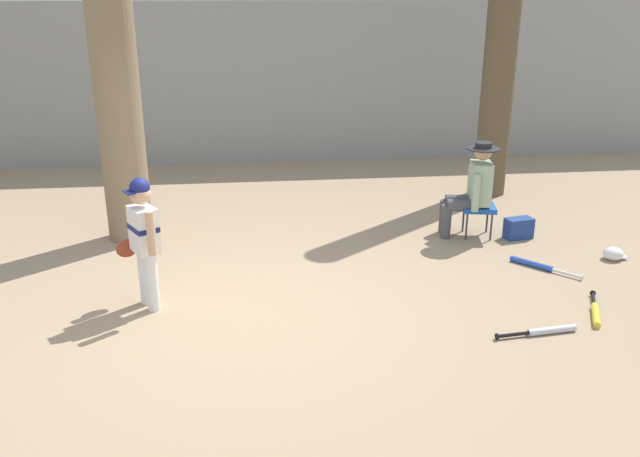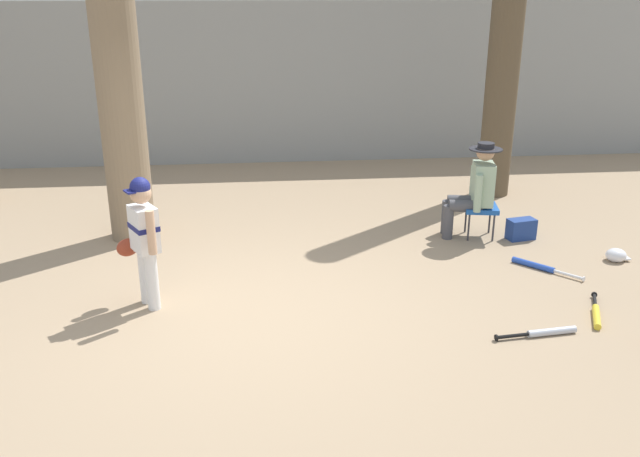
{
  "view_description": "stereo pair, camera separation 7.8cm",
  "coord_description": "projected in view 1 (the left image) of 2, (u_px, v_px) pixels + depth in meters",
  "views": [
    {
      "loc": [
        -0.02,
        -5.68,
        2.93
      ],
      "look_at": [
        0.66,
        0.3,
        0.75
      ],
      "focal_mm": 37.11,
      "sensor_mm": 36.0,
      "label": 1
    },
    {
      "loc": [
        0.06,
        -5.69,
        2.93
      ],
      "look_at": [
        0.66,
        0.3,
        0.75
      ],
      "focal_mm": 37.11,
      "sensor_mm": 36.0,
      "label": 2
    }
  ],
  "objects": [
    {
      "name": "batting_helmet_white",
      "position": [
        613.0,
        254.0,
        7.6
      ],
      "size": [
        0.28,
        0.21,
        0.16
      ],
      "color": "silver",
      "rests_on": "ground"
    },
    {
      "name": "tree_behind_spectator",
      "position": [
        501.0,
        49.0,
        9.39
      ],
      "size": [
        0.73,
        0.73,
        5.02
      ],
      "color": "brown",
      "rests_on": "ground"
    },
    {
      "name": "seated_spectator",
      "position": [
        472.0,
        187.0,
        8.14
      ],
      "size": [
        0.68,
        0.54,
        1.2
      ],
      "color": "#47474C",
      "rests_on": "ground"
    },
    {
      "name": "concrete_back_wall",
      "position": [
        245.0,
        83.0,
        11.57
      ],
      "size": [
        18.0,
        0.36,
        2.77
      ],
      "primitive_type": "cube",
      "color": "gray",
      "rests_on": "ground"
    },
    {
      "name": "ground_plane",
      "position": [
        254.0,
        316.0,
        6.31
      ],
      "size": [
        60.0,
        60.0,
        0.0
      ],
      "primitive_type": "plane",
      "color": "#9E8466"
    },
    {
      "name": "bat_blue_youth",
      "position": [
        537.0,
        265.0,
        7.37
      ],
      "size": [
        0.6,
        0.66,
        0.07
      ],
      "color": "#2347AD",
      "rests_on": "ground"
    },
    {
      "name": "folding_stool",
      "position": [
        478.0,
        208.0,
        8.23
      ],
      "size": [
        0.47,
        0.47,
        0.41
      ],
      "color": "#194C9E",
      "rests_on": "ground"
    },
    {
      "name": "bat_aluminum_silver",
      "position": [
        546.0,
        331.0,
        5.95
      ],
      "size": [
        0.78,
        0.14,
        0.07
      ],
      "color": "#B7BCC6",
      "rests_on": "ground"
    },
    {
      "name": "bat_yellow_trainer",
      "position": [
        595.0,
        312.0,
        6.29
      ],
      "size": [
        0.36,
        0.69,
        0.07
      ],
      "color": "yellow",
      "rests_on": "ground"
    },
    {
      "name": "handbag_beside_stool",
      "position": [
        519.0,
        228.0,
        8.23
      ],
      "size": [
        0.37,
        0.24,
        0.26
      ],
      "primitive_type": "cube",
      "rotation": [
        0.0,
        0.0,
        0.2
      ],
      "color": "navy",
      "rests_on": "ground"
    },
    {
      "name": "tree_near_player",
      "position": [
        113.0,
        53.0,
        7.54
      ],
      "size": [
        0.77,
        0.77,
        5.25
      ],
      "color": "#7F6B51",
      "rests_on": "ground"
    },
    {
      "name": "young_ballplayer",
      "position": [
        143.0,
        235.0,
        6.25
      ],
      "size": [
        0.49,
        0.53,
        1.31
      ],
      "color": "white",
      "rests_on": "ground"
    }
  ]
}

